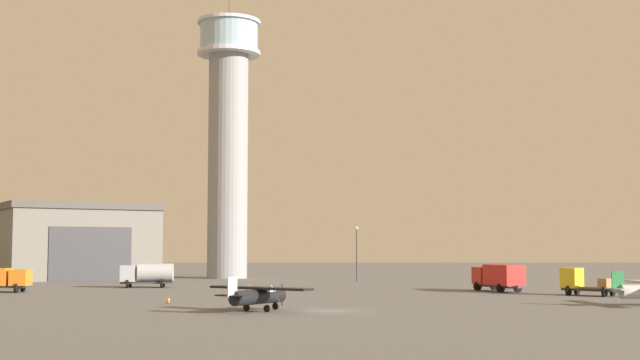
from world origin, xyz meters
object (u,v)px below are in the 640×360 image
at_px(airplane_black, 258,295).
at_px(truck_flatbed_yellow, 582,282).
at_px(control_tower, 228,132).
at_px(traffic_cone_near_left, 169,300).
at_px(truck_fuel_tanker_silver, 148,274).
at_px(light_post_west, 357,248).
at_px(truck_box_red, 499,276).

bearing_deg(airplane_black, truck_flatbed_yellow, -21.52).
bearing_deg(airplane_black, control_tower, 42.62).
bearing_deg(traffic_cone_near_left, truck_fuel_tanker_silver, 105.08).
relative_size(truck_fuel_tanker_silver, traffic_cone_near_left, 11.34).
distance_m(truck_flatbed_yellow, truck_fuel_tanker_silver, 50.75).
bearing_deg(control_tower, light_post_west, -34.44).
relative_size(truck_fuel_tanker_silver, light_post_west, 0.82).
bearing_deg(control_tower, truck_flatbed_yellow, -48.69).
relative_size(truck_box_red, light_post_west, 0.94).
bearing_deg(truck_flatbed_yellow, truck_fuel_tanker_silver, 22.56).
bearing_deg(traffic_cone_near_left, airplane_black, -48.66).
height_order(control_tower, truck_box_red, control_tower).
xyz_separation_m(airplane_black, truck_fuel_tanker_silver, (-16.23, 38.12, 0.39)).
distance_m(control_tower, airplane_black, 72.88).
bearing_deg(traffic_cone_near_left, control_tower, 91.28).
relative_size(truck_flatbed_yellow, light_post_west, 0.74).
xyz_separation_m(truck_flatbed_yellow, light_post_west, (-21.63, 33.64, 3.40)).
distance_m(airplane_black, truck_flatbed_yellow, 38.26).
relative_size(truck_box_red, truck_fuel_tanker_silver, 1.15).
distance_m(control_tower, truck_box_red, 57.04).
xyz_separation_m(control_tower, truck_box_red, (34.65, -39.82, -21.62)).
distance_m(truck_box_red, truck_flatbed_yellow, 10.24).
bearing_deg(traffic_cone_near_left, truck_box_red, 29.91).
height_order(control_tower, light_post_west, control_tower).
bearing_deg(light_post_west, control_tower, 145.56).
relative_size(control_tower, truck_box_red, 6.17).
bearing_deg(truck_fuel_tanker_silver, truck_flatbed_yellow, 156.77).
relative_size(airplane_black, light_post_west, 1.07).
bearing_deg(truck_box_red, airplane_black, 117.08).
xyz_separation_m(truck_box_red, light_post_west, (-14.68, 26.13, 3.04)).
relative_size(truck_box_red, traffic_cone_near_left, 13.02).
distance_m(light_post_west, traffic_cone_near_left, 49.19).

